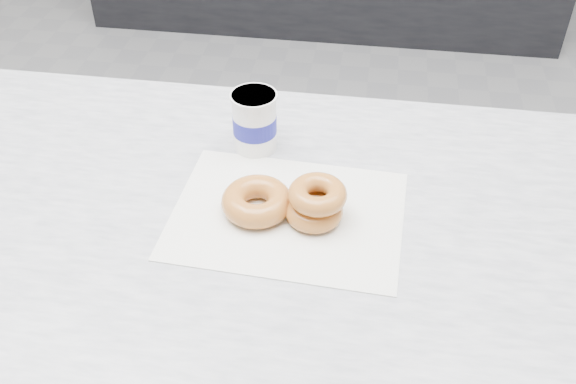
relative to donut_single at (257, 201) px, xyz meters
name	(u,v)px	position (x,y,z in m)	size (l,w,h in m)	color
ground	(254,303)	(-0.15, 0.57, -0.92)	(5.00, 5.00, 0.00)	#939396
wax_paper	(288,214)	(0.05, 0.00, -0.02)	(0.34, 0.26, 0.00)	silver
donut_single	(257,201)	(0.00, 0.00, 0.00)	(0.11, 0.11, 0.04)	#CA7B37
donut_stack	(316,203)	(0.09, 0.00, 0.01)	(0.11, 0.11, 0.06)	#CA7B37
coffee_cup	(255,121)	(-0.03, 0.16, 0.03)	(0.08, 0.08, 0.10)	white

